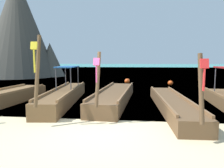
{
  "coord_description": "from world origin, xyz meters",
  "views": [
    {
      "loc": [
        1.01,
        -5.84,
        2.12
      ],
      "look_at": [
        0.0,
        3.17,
        1.07
      ],
      "focal_mm": 32.54,
      "sensor_mm": 36.0,
      "label": 1
    }
  ],
  "objects_px": {
    "karst_rock": "(20,28)",
    "mooring_buoy_far": "(170,83)",
    "longtail_boat_yellow_ribbon": "(65,95)",
    "longtail_boat_pink_ribbon": "(115,96)",
    "longtail_boat_red_ribbon": "(172,104)",
    "mooring_buoy_near": "(127,81)"
  },
  "relations": [
    {
      "from": "longtail_boat_yellow_ribbon",
      "to": "longtail_boat_red_ribbon",
      "type": "relative_size",
      "value": 1.0
    },
    {
      "from": "longtail_boat_red_ribbon",
      "to": "mooring_buoy_far",
      "type": "xyz_separation_m",
      "value": [
        1.43,
        8.75,
        -0.06
      ]
    },
    {
      "from": "longtail_boat_yellow_ribbon",
      "to": "mooring_buoy_near",
      "type": "xyz_separation_m",
      "value": [
        2.82,
        8.66,
        -0.13
      ]
    },
    {
      "from": "longtail_boat_yellow_ribbon",
      "to": "mooring_buoy_far",
      "type": "xyz_separation_m",
      "value": [
        6.52,
        7.84,
        -0.16
      ]
    },
    {
      "from": "karst_rock",
      "to": "mooring_buoy_far",
      "type": "relative_size",
      "value": 31.37
    },
    {
      "from": "karst_rock",
      "to": "mooring_buoy_far",
      "type": "distance_m",
      "value": 20.48
    },
    {
      "from": "longtail_boat_yellow_ribbon",
      "to": "longtail_boat_pink_ribbon",
      "type": "bearing_deg",
      "value": 9.64
    },
    {
      "from": "longtail_boat_yellow_ribbon",
      "to": "karst_rock",
      "type": "distance_m",
      "value": 20.28
    },
    {
      "from": "mooring_buoy_near",
      "to": "longtail_boat_pink_ribbon",
      "type": "bearing_deg",
      "value": -92.35
    },
    {
      "from": "longtail_boat_pink_ribbon",
      "to": "mooring_buoy_far",
      "type": "bearing_deg",
      "value": 61.47
    },
    {
      "from": "longtail_boat_yellow_ribbon",
      "to": "longtail_boat_pink_ribbon",
      "type": "relative_size",
      "value": 1.0
    },
    {
      "from": "longtail_boat_pink_ribbon",
      "to": "karst_rock",
      "type": "distance_m",
      "value": 21.49
    },
    {
      "from": "longtail_boat_pink_ribbon",
      "to": "mooring_buoy_far",
      "type": "xyz_separation_m",
      "value": [
        4.03,
        7.42,
        -0.09
      ]
    },
    {
      "from": "mooring_buoy_far",
      "to": "longtail_boat_pink_ribbon",
      "type": "bearing_deg",
      "value": -118.53
    },
    {
      "from": "longtail_boat_yellow_ribbon",
      "to": "longtail_boat_red_ribbon",
      "type": "xyz_separation_m",
      "value": [
        5.08,
        -0.91,
        -0.11
      ]
    },
    {
      "from": "longtail_boat_yellow_ribbon",
      "to": "mooring_buoy_far",
      "type": "height_order",
      "value": "longtail_boat_yellow_ribbon"
    },
    {
      "from": "longtail_boat_red_ribbon",
      "to": "karst_rock",
      "type": "distance_m",
      "value": 24.16
    },
    {
      "from": "longtail_boat_red_ribbon",
      "to": "karst_rock",
      "type": "bearing_deg",
      "value": 134.73
    },
    {
      "from": "longtail_boat_pink_ribbon",
      "to": "karst_rock",
      "type": "bearing_deg",
      "value": 132.21
    },
    {
      "from": "longtail_boat_yellow_ribbon",
      "to": "karst_rock",
      "type": "relative_size",
      "value": 0.53
    },
    {
      "from": "longtail_boat_yellow_ribbon",
      "to": "karst_rock",
      "type": "xyz_separation_m",
      "value": [
        -11.37,
        15.7,
        5.97
      ]
    },
    {
      "from": "longtail_boat_yellow_ribbon",
      "to": "mooring_buoy_far",
      "type": "relative_size",
      "value": 16.73
    }
  ]
}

